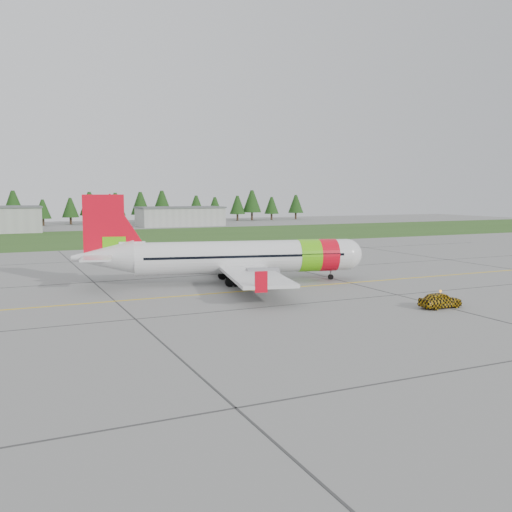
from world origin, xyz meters
name	(u,v)px	position (x,y,z in m)	size (l,w,h in m)	color
ground	(306,303)	(0.00, 0.00, 0.00)	(320.00, 320.00, 0.00)	gray
aircraft	(237,257)	(-0.88, 13.29, 2.74)	(30.96, 29.03, 9.49)	silver
follow_me_car	(441,285)	(9.37, -6.40, 1.95)	(1.57, 1.33, 3.90)	#CA960B
grass_strip	(119,237)	(0.00, 82.00, 0.01)	(320.00, 50.00, 0.03)	#30561E
taxi_guideline	(266,289)	(0.00, 8.00, 0.01)	(120.00, 0.25, 0.02)	gold
hangar_east	(180,217)	(25.00, 118.00, 2.60)	(24.00, 12.00, 5.20)	#A8A8A3
treeline	(82,208)	(0.00, 138.00, 5.00)	(160.00, 8.00, 10.00)	#1C3F14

